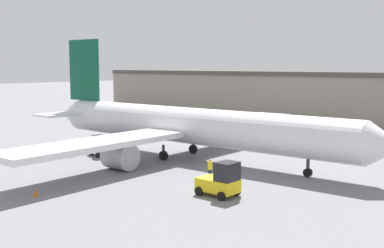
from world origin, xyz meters
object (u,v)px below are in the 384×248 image
(baggage_tug, at_px, (221,181))
(belt_loader_truck, at_px, (102,146))
(ground_crew_worker, at_px, (210,168))
(safety_cone_near, at_px, (36,192))
(airplane, at_px, (183,126))

(baggage_tug, height_order, belt_loader_truck, baggage_tug)
(ground_crew_worker, height_order, belt_loader_truck, belt_loader_truck)
(belt_loader_truck, height_order, safety_cone_near, belt_loader_truck)
(baggage_tug, distance_m, safety_cone_near, 12.85)
(ground_crew_worker, relative_size, safety_cone_near, 3.04)
(belt_loader_truck, distance_m, safety_cone_near, 15.15)
(airplane, height_order, baggage_tug, airplane)
(airplane, distance_m, ground_crew_worker, 9.73)
(ground_crew_worker, relative_size, belt_loader_truck, 0.59)
(airplane, height_order, safety_cone_near, airplane)
(belt_loader_truck, bearing_deg, ground_crew_worker, 9.99)
(airplane, bearing_deg, baggage_tug, -39.58)
(safety_cone_near, bearing_deg, belt_loader_truck, 125.13)
(baggage_tug, distance_m, belt_loader_truck, 18.56)
(airplane, height_order, ground_crew_worker, airplane)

